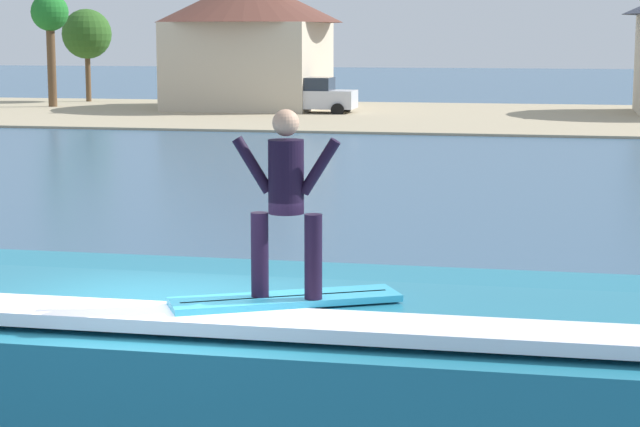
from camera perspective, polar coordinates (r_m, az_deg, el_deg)
The scene contains 8 objects.
wave_crest at distance 11.48m, azimuth -2.85°, elevation -7.53°, with size 10.90×3.99×1.56m.
surfboard at distance 10.48m, azimuth -1.73°, elevation -4.28°, with size 2.09×1.42×0.06m.
surfer at distance 10.25m, azimuth -1.69°, elevation 0.97°, with size 0.99×0.32×1.70m.
shoreline_bank at distance 56.13m, azimuth 8.24°, elevation 4.76°, with size 120.00×20.49×0.10m.
car_near_shore at distance 57.82m, azimuth -0.23°, elevation 5.86°, with size 3.86×2.31×1.86m.
house_with_chimney at distance 61.48m, azimuth -3.52°, elevation 8.78°, with size 9.94×9.94×7.18m.
tree_tall_bare at distance 64.26m, azimuth -13.24°, elevation 9.42°, with size 2.02×2.02×6.17m.
tree_short_bushy at distance 68.86m, azimuth -11.48°, elevation 8.69°, with size 2.88×2.88×5.45m.
Camera 1 is at (3.44, -9.54, 3.97)m, focal length 64.56 mm.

